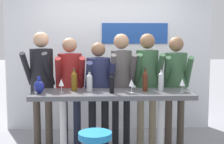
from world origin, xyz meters
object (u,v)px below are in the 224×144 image
object	(u,v)px
person_right	(176,79)
person_center	(121,77)
wine_glass_2	(132,83)
decorative_vase	(39,86)
person_far_left	(42,77)
wine_bottle_0	(161,81)
person_center_right	(147,77)
wine_bottle_3	(89,82)
wine_glass_1	(61,83)
wine_bottle_1	(145,81)
wine_glass_0	(182,83)
person_center_left	(99,84)
wine_bottle_2	(112,84)
person_left	(70,80)
wine_bottle_4	(74,81)
tasting_table	(112,103)

from	to	relation	value
person_right	person_center	bearing A→B (deg)	-174.28
wine_glass_2	decorative_vase	size ratio (longest dim) A/B	0.80
decorative_vase	person_right	bearing A→B (deg)	17.73
person_far_left	decorative_vase	world-z (taller)	person_far_left
wine_bottle_0	person_far_left	bearing A→B (deg)	162.90
person_center_right	wine_bottle_3	distance (m)	0.96
wine_glass_1	wine_glass_2	size ratio (longest dim) A/B	1.00
person_right	wine_bottle_1	xyz separation A→B (m)	(-0.52, -0.49, 0.05)
person_right	wine_glass_0	world-z (taller)	person_right
person_center	wine_glass_1	size ratio (longest dim) A/B	9.68
person_center_left	person_far_left	bearing A→B (deg)	167.33
person_far_left	wine_bottle_1	xyz separation A→B (m)	(1.45, -0.51, 0.00)
wine_bottle_1	wine_bottle_2	xyz separation A→B (m)	(-0.45, -0.13, -0.02)
person_left	wine_bottle_0	distance (m)	1.36
wine_bottle_3	wine_glass_0	distance (m)	1.21
person_far_left	person_center_left	world-z (taller)	person_far_left
person_left	person_center_left	bearing A→B (deg)	-16.42
wine_bottle_4	wine_glass_2	world-z (taller)	wine_bottle_4
person_right	wine_bottle_4	bearing A→B (deg)	-159.68
person_center_right	wine_glass_2	distance (m)	0.69
wine_glass_0	person_left	bearing A→B (deg)	156.70
wine_bottle_2	wine_glass_2	size ratio (longest dim) A/B	1.53
person_left	wine_glass_1	xyz separation A→B (m)	(-0.05, -0.60, 0.05)
person_left	wine_bottle_2	world-z (taller)	person_left
person_center	wine_bottle_4	distance (m)	0.77
tasting_table	wine_bottle_1	distance (m)	0.53
person_center_right	decorative_vase	bearing A→B (deg)	-159.09
wine_bottle_0	decorative_vase	distance (m)	1.58
wine_bottle_1	person_center_left	bearing A→B (deg)	143.20
decorative_vase	wine_bottle_4	bearing A→B (deg)	21.76
person_center	wine_bottle_0	xyz separation A→B (m)	(0.50, -0.46, 0.01)
person_left	wine_bottle_1	size ratio (longest dim) A/B	5.36
person_center_right	wine_bottle_1	distance (m)	0.50
wine_bottle_0	wine_bottle_1	bearing A→B (deg)	-179.28
person_left	wine_bottle_4	xyz separation A→B (m)	(0.10, -0.48, 0.06)
person_center_right	wine_glass_1	distance (m)	1.31
tasting_table	wine_glass_2	distance (m)	0.38
person_far_left	decorative_vase	bearing A→B (deg)	-73.10
wine_bottle_1	person_center_right	bearing A→B (deg)	78.61
person_right	wine_bottle_0	world-z (taller)	person_right
person_far_left	wine_glass_0	xyz separation A→B (m)	(1.92, -0.63, -0.01)
person_far_left	wine_bottle_4	size ratio (longest dim) A/B	5.81
wine_bottle_4	wine_glass_2	size ratio (longest dim) A/B	1.69
person_far_left	person_center_left	bearing A→B (deg)	5.76
wine_glass_2	person_right	bearing A→B (deg)	40.99
wine_bottle_0	wine_bottle_2	size ratio (longest dim) A/B	1.11
person_center_left	person_right	xyz separation A→B (m)	(1.14, 0.03, 0.06)
wine_bottle_1	wine_glass_0	xyz separation A→B (m)	(0.47, -0.11, -0.01)
person_center	person_right	bearing A→B (deg)	-1.93
wine_bottle_4	wine_bottle_2	bearing A→B (deg)	-21.25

